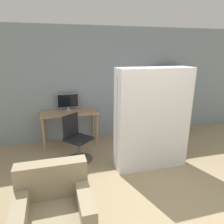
% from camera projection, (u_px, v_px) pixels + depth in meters
% --- Properties ---
extents(wall_back, '(8.00, 0.06, 2.70)m').
position_uv_depth(wall_back, '(112.00, 83.00, 5.45)').
color(wall_back, gray).
rests_on(wall_back, ground).
extents(desk, '(1.31, 0.58, 0.77)m').
position_uv_depth(desk, '(70.00, 117.00, 5.05)').
color(desk, tan).
rests_on(desk, ground).
extents(monitor, '(0.49, 0.17, 0.39)m').
position_uv_depth(monitor, '(68.00, 101.00, 5.13)').
color(monitor, '#B7B7BC').
rests_on(monitor, desk).
extents(office_chair, '(0.62, 0.62, 0.93)m').
position_uv_depth(office_chair, '(77.00, 142.00, 4.37)').
color(office_chair, '#4C4C51').
rests_on(office_chair, ground).
extents(bookshelf, '(0.70, 0.27, 1.74)m').
position_uv_depth(bookshelf, '(163.00, 100.00, 5.82)').
color(bookshelf, black).
rests_on(bookshelf, ground).
extents(mattress_near, '(1.34, 0.24, 1.87)m').
position_uv_depth(mattress_near, '(155.00, 121.00, 3.86)').
color(mattress_near, silver).
rests_on(mattress_near, ground).
extents(mattress_far, '(1.34, 0.23, 1.87)m').
position_uv_depth(mattress_far, '(150.00, 118.00, 4.06)').
color(mattress_far, silver).
rests_on(mattress_far, ground).
extents(armchair, '(0.85, 0.80, 0.85)m').
position_uv_depth(armchair, '(54.00, 214.00, 2.52)').
color(armchair, gray).
rests_on(armchair, ground).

